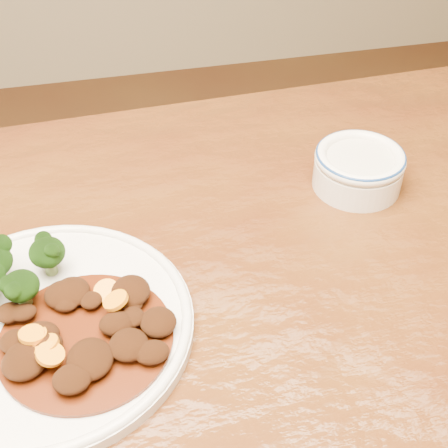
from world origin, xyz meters
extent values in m
cube|color=#512E0E|center=(0.00, 0.00, 0.73)|extent=(1.54, 0.96, 0.04)
cylinder|color=#38210E|center=(0.67, 0.42, 0.35)|extent=(0.06, 0.06, 0.71)
cylinder|color=silver|center=(-0.04, 0.05, 0.76)|extent=(0.29, 0.29, 0.01)
torus|color=silver|center=(-0.04, 0.05, 0.76)|extent=(0.29, 0.29, 0.01)
cylinder|color=olive|center=(-0.03, 0.12, 0.77)|extent=(0.01, 0.01, 0.02)
ellipsoid|color=black|center=(-0.03, 0.12, 0.79)|extent=(0.04, 0.04, 0.03)
cylinder|color=olive|center=(-0.06, 0.08, 0.77)|extent=(0.01, 0.01, 0.02)
ellipsoid|color=black|center=(-0.06, 0.08, 0.79)|extent=(0.04, 0.04, 0.03)
cylinder|color=#4D1B08|center=(0.00, 0.02, 0.76)|extent=(0.17, 0.17, 0.00)
ellipsoid|color=black|center=(-0.06, 0.06, 0.78)|extent=(0.03, 0.02, 0.01)
ellipsoid|color=black|center=(-0.04, 0.01, 0.78)|extent=(0.03, 0.02, 0.01)
ellipsoid|color=black|center=(-0.06, 0.01, 0.78)|extent=(0.03, 0.03, 0.02)
ellipsoid|color=black|center=(-0.02, 0.08, 0.77)|extent=(0.04, 0.04, 0.02)
ellipsoid|color=black|center=(0.04, 0.00, 0.78)|extent=(0.04, 0.04, 0.02)
ellipsoid|color=black|center=(0.04, 0.03, 0.78)|extent=(0.02, 0.02, 0.01)
ellipsoid|color=black|center=(0.00, -0.01, 0.78)|extent=(0.04, 0.05, 0.02)
ellipsoid|color=black|center=(-0.06, 0.00, 0.78)|extent=(0.04, 0.04, 0.02)
ellipsoid|color=black|center=(0.01, 0.06, 0.78)|extent=(0.02, 0.02, 0.01)
ellipsoid|color=black|center=(-0.02, 0.07, 0.77)|extent=(0.02, 0.02, 0.01)
ellipsoid|color=black|center=(0.03, 0.03, 0.78)|extent=(0.03, 0.03, 0.02)
ellipsoid|color=black|center=(-0.04, 0.03, 0.77)|extent=(0.04, 0.03, 0.02)
ellipsoid|color=black|center=(0.07, 0.02, 0.77)|extent=(0.03, 0.04, 0.02)
ellipsoid|color=black|center=(-0.07, 0.03, 0.78)|extent=(0.03, 0.03, 0.01)
ellipsoid|color=black|center=(-0.02, -0.03, 0.78)|extent=(0.03, 0.03, 0.02)
ellipsoid|color=black|center=(0.04, 0.06, 0.78)|extent=(0.03, 0.03, 0.01)
ellipsoid|color=black|center=(0.04, 0.06, 0.78)|extent=(0.04, 0.04, 0.02)
ellipsoid|color=black|center=(0.05, -0.01, 0.78)|extent=(0.03, 0.03, 0.02)
ellipsoid|color=black|center=(0.04, 0.05, 0.77)|extent=(0.02, 0.02, 0.01)
ellipsoid|color=black|center=(-0.01, 0.08, 0.78)|extent=(0.04, 0.04, 0.02)
ellipsoid|color=black|center=(-0.07, 0.06, 0.78)|extent=(0.03, 0.03, 0.01)
ellipsoid|color=black|center=(-0.02, 0.06, 0.77)|extent=(0.02, 0.02, 0.01)
cylinder|color=orange|center=(0.02, 0.07, 0.78)|extent=(0.03, 0.03, 0.02)
cylinder|color=orange|center=(-0.03, 0.00, 0.79)|extent=(0.03, 0.03, 0.02)
cylinder|color=orange|center=(-0.04, 0.01, 0.78)|extent=(0.04, 0.04, 0.01)
cylinder|color=orange|center=(-0.05, 0.02, 0.78)|extent=(0.03, 0.03, 0.01)
cylinder|color=orange|center=(0.03, 0.05, 0.79)|extent=(0.03, 0.03, 0.02)
cylinder|color=orange|center=(-0.05, 0.02, 0.78)|extent=(0.03, 0.03, 0.01)
cylinder|color=white|center=(0.34, 0.21, 0.77)|extent=(0.11, 0.11, 0.04)
cylinder|color=silver|center=(0.34, 0.21, 0.79)|extent=(0.08, 0.08, 0.01)
torus|color=white|center=(0.34, 0.21, 0.79)|extent=(0.11, 0.11, 0.01)
torus|color=navy|center=(0.34, 0.21, 0.80)|extent=(0.11, 0.11, 0.01)
camera|label=1|loc=(0.04, -0.37, 1.24)|focal=50.00mm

